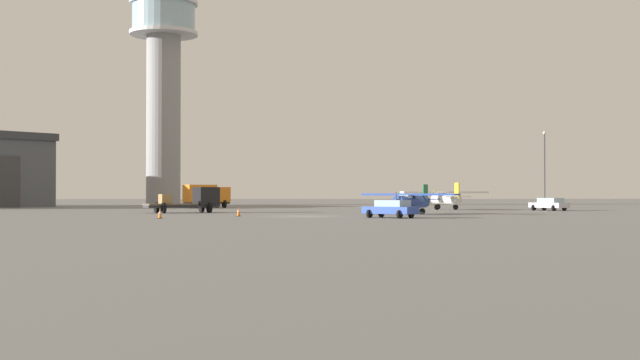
# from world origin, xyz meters

# --- Properties ---
(ground_plane) EXTENTS (400.00, 400.00, 0.00)m
(ground_plane) POSITION_xyz_m (0.00, 0.00, 0.00)
(ground_plane) COLOR slate
(control_tower) EXTENTS (10.75, 10.75, 36.30)m
(control_tower) POSITION_xyz_m (-18.32, 66.07, 20.10)
(control_tower) COLOR gray
(control_tower) RESTS_ON ground_plane
(airplane_blue) EXTENTS (8.22, 7.08, 2.72)m
(airplane_blue) POSITION_xyz_m (10.09, 5.81, 1.27)
(airplane_blue) COLOR #2847A8
(airplane_blue) RESTS_ON ground_plane
(airplane_white) EXTENTS (10.33, 8.09, 3.03)m
(airplane_white) POSITION_xyz_m (17.71, 25.34, 1.42)
(airplane_white) COLOR white
(airplane_white) RESTS_ON ground_plane
(truck_flatbed_black) EXTENTS (7.38, 5.01, 2.48)m
(truck_flatbed_black) POSITION_xyz_m (-9.98, 13.17, 1.22)
(truck_flatbed_black) COLOR #38383D
(truck_flatbed_black) RESTS_ON ground_plane
(truck_box_orange) EXTENTS (6.10, 4.64, 2.95)m
(truck_box_orange) POSITION_xyz_m (-10.16, 39.32, 1.66)
(truck_box_orange) COLOR #38383D
(truck_box_orange) RESTS_ON ground_plane
(car_silver) EXTENTS (3.64, 4.56, 1.37)m
(car_silver) POSITION_xyz_m (27.80, 19.81, 0.74)
(car_silver) COLOR #B7BABF
(car_silver) RESTS_ON ground_plane
(car_blue) EXTENTS (4.23, 4.13, 1.37)m
(car_blue) POSITION_xyz_m (6.37, -5.51, 0.74)
(car_blue) COLOR #2847A8
(car_blue) RESTS_ON ground_plane
(light_post_west) EXTENTS (0.44, 0.44, 10.21)m
(light_post_west) POSITION_xyz_m (34.87, 41.47, 5.97)
(light_post_west) COLOR #38383D
(light_post_west) RESTS_ON ground_plane
(traffic_cone_near_left) EXTENTS (0.36, 0.36, 0.74)m
(traffic_cone_near_left) POSITION_xyz_m (-5.34, 0.33, 0.36)
(traffic_cone_near_left) COLOR black
(traffic_cone_near_left) RESTS_ON ground_plane
(traffic_cone_near_right) EXTENTS (0.36, 0.36, 0.73)m
(traffic_cone_near_right) POSITION_xyz_m (-11.11, -5.43, 0.36)
(traffic_cone_near_right) COLOR black
(traffic_cone_near_right) RESTS_ON ground_plane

